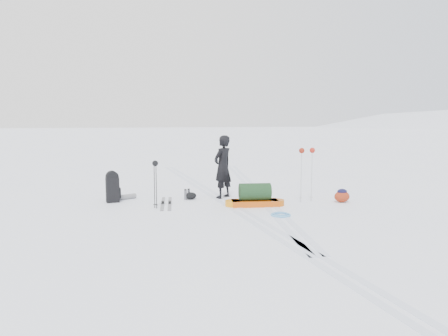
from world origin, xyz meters
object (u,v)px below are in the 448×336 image
Objects in this scene: skier at (223,167)px; expedition_rucksack at (114,187)px; ski_poles_black at (155,169)px; pulk_sled at (255,197)px.

skier is 3.06m from expedition_rucksack.
ski_poles_black is (1.03, -1.11, 0.60)m from expedition_rucksack.
pulk_sled is 3.84m from expedition_rucksack.
skier is 1.57m from pulk_sled.
skier reaches higher than pulk_sled.
pulk_sled is at bearing -5.75° from ski_poles_black.
ski_poles_black is at bearing -179.65° from pulk_sled.
skier reaches higher than ski_poles_black.
expedition_rucksack is at bearing 133.53° from ski_poles_black.
expedition_rucksack is 1.63m from ski_poles_black.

